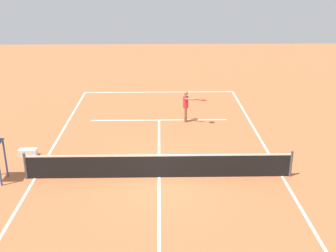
% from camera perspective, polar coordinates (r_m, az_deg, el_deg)
% --- Properties ---
extents(ground_plane, '(60.00, 60.00, 0.00)m').
position_cam_1_polar(ground_plane, '(16.56, -1.21, -6.92)').
color(ground_plane, '#B76038').
extents(court_lines, '(9.72, 23.87, 0.01)m').
position_cam_1_polar(court_lines, '(16.56, -1.22, -6.91)').
color(court_lines, white).
rests_on(court_lines, ground).
extents(tennis_net, '(10.32, 0.10, 1.07)m').
position_cam_1_polar(tennis_net, '(16.34, -1.23, -5.38)').
color(tennis_net, '#4C4C51').
rests_on(tennis_net, ground).
extents(player_serving, '(1.20, 0.85, 1.66)m').
position_cam_1_polar(player_serving, '(22.02, 2.52, 3.00)').
color(player_serving, '#9E704C').
rests_on(player_serving, ground).
extents(tennis_ball, '(0.07, 0.07, 0.07)m').
position_cam_1_polar(tennis_ball, '(21.47, 2.06, -0.16)').
color(tennis_ball, '#CCE033').
rests_on(tennis_ball, ground).
extents(equipment_bag, '(0.76, 0.32, 0.30)m').
position_cam_1_polar(equipment_bag, '(19.29, -18.34, -3.38)').
color(equipment_bag, white).
rests_on(equipment_bag, ground).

